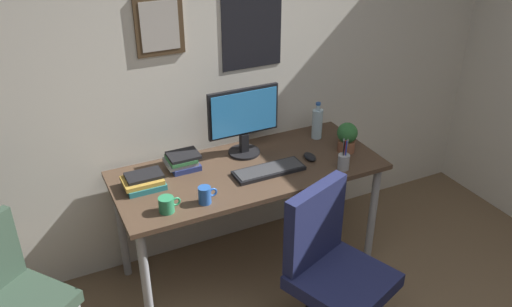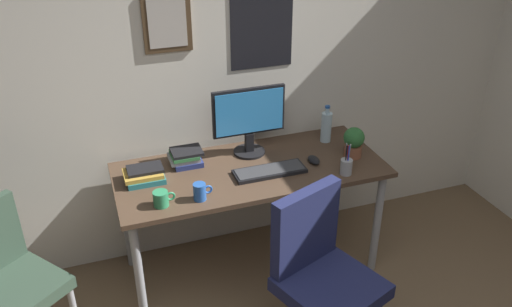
# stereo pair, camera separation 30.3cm
# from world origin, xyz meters

# --- Properties ---
(wall_back) EXTENTS (4.40, 0.10, 2.60)m
(wall_back) POSITION_xyz_m (-0.00, 2.15, 1.30)
(wall_back) COLOR silver
(wall_back) RESTS_ON ground_plane
(desk) EXTENTS (1.62, 0.69, 0.76)m
(desk) POSITION_xyz_m (0.07, 1.72, 0.68)
(desk) COLOR #4C3828
(desk) RESTS_ON ground_plane
(office_chair) EXTENTS (0.59, 0.60, 0.95)m
(office_chair) POSITION_xyz_m (0.20, 0.99, 0.53)
(office_chair) COLOR #1E234C
(office_chair) RESTS_ON ground_plane
(side_chair) EXTENTS (0.59, 0.59, 0.88)m
(side_chair) POSITION_xyz_m (-1.34, 1.51, 0.50)
(side_chair) COLOR #334738
(side_chair) RESTS_ON ground_plane
(monitor) EXTENTS (0.46, 0.20, 0.43)m
(monitor) POSITION_xyz_m (0.12, 1.91, 1.00)
(monitor) COLOR black
(monitor) RESTS_ON desk
(keyboard) EXTENTS (0.43, 0.15, 0.03)m
(keyboard) POSITION_xyz_m (0.15, 1.63, 0.77)
(keyboard) COLOR black
(keyboard) RESTS_ON desk
(computer_mouse) EXTENTS (0.06, 0.11, 0.04)m
(computer_mouse) POSITION_xyz_m (0.45, 1.66, 0.78)
(computer_mouse) COLOR black
(computer_mouse) RESTS_ON desk
(water_bottle) EXTENTS (0.07, 0.07, 0.25)m
(water_bottle) POSITION_xyz_m (0.65, 1.90, 0.86)
(water_bottle) COLOR silver
(water_bottle) RESTS_ON desk
(coffee_mug_near) EXTENTS (0.12, 0.08, 0.09)m
(coffee_mug_near) POSITION_xyz_m (-0.51, 1.50, 0.80)
(coffee_mug_near) COLOR #2D8C59
(coffee_mug_near) RESTS_ON desk
(coffee_mug_far) EXTENTS (0.11, 0.07, 0.10)m
(coffee_mug_far) POSITION_xyz_m (-0.30, 1.49, 0.81)
(coffee_mug_far) COLOR #2659B2
(coffee_mug_far) RESTS_ON desk
(potted_plant) EXTENTS (0.13, 0.13, 0.19)m
(potted_plant) POSITION_xyz_m (0.72, 1.65, 0.86)
(potted_plant) COLOR brown
(potted_plant) RESTS_ON desk
(pen_cup) EXTENTS (0.07, 0.07, 0.20)m
(pen_cup) POSITION_xyz_m (0.57, 1.47, 0.81)
(pen_cup) COLOR #9EA0A5
(pen_cup) RESTS_ON desk
(book_stack_left) EXTENTS (0.20, 0.16, 0.10)m
(book_stack_left) POSITION_xyz_m (-0.29, 1.90, 0.81)
(book_stack_left) COLOR navy
(book_stack_left) RESTS_ON desk
(book_stack_right) EXTENTS (0.23, 0.17, 0.08)m
(book_stack_right) POSITION_xyz_m (-0.56, 1.79, 0.80)
(book_stack_right) COLOR #26727A
(book_stack_right) RESTS_ON desk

